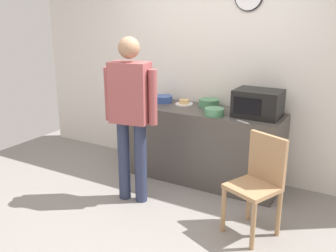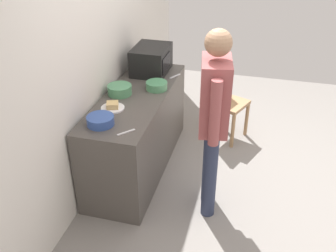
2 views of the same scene
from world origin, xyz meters
name	(u,v)px [view 2 (image 2 of 2)]	position (x,y,z in m)	size (l,w,h in m)	color
ground_plane	(246,188)	(0.00, 0.00, 0.00)	(6.00, 6.00, 0.00)	gray
back_wall	(94,56)	(0.00, 1.60, 1.30)	(5.40, 0.13, 2.60)	silver
kitchen_counter	(138,131)	(0.10, 1.22, 0.45)	(1.82, 0.62, 0.89)	#4C4742
microwave	(151,60)	(0.71, 1.24, 1.04)	(0.50, 0.39, 0.30)	black
sandwich_plate	(113,107)	(-0.25, 1.33, 0.91)	(0.22, 0.22, 0.07)	white
salad_bowl	(157,86)	(0.28, 1.05, 0.93)	(0.22, 0.22, 0.08)	#4C8E60
cereal_bowl	(100,120)	(-0.56, 1.32, 0.93)	(0.24, 0.24, 0.08)	#33519E
mixing_bowl	(120,90)	(0.07, 1.38, 0.94)	(0.25, 0.25, 0.10)	#4C8E60
fork_utensil	(175,76)	(0.65, 0.94, 0.90)	(0.17, 0.02, 0.01)	silver
spoon_utensil	(126,132)	(-0.63, 1.06, 0.90)	(0.17, 0.02, 0.01)	silver
person_standing	(214,113)	(-0.37, 0.35, 1.04)	(0.58, 0.30, 1.77)	#2B334D
wooden_chair	(224,98)	(1.00, 0.41, 0.52)	(0.52, 0.52, 0.94)	#A87F56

